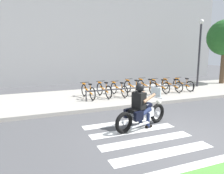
{
  "coord_description": "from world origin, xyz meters",
  "views": [
    {
      "loc": [
        -3.84,
        -4.92,
        2.5
      ],
      "look_at": [
        -0.5,
        3.35,
        0.95
      ],
      "focal_mm": 34.98,
      "sensor_mm": 36.0,
      "label": 1
    }
  ],
  "objects": [
    {
      "name": "rider",
      "position": [
        -0.49,
        0.95,
        0.84
      ],
      "size": [
        0.73,
        0.66,
        1.45
      ],
      "color": "black",
      "rests_on": "ground"
    },
    {
      "name": "bicycle_3",
      "position": [
        1.42,
        5.11,
        0.51
      ],
      "size": [
        0.48,
        1.74,
        0.8
      ],
      "color": "black",
      "rests_on": "sidewalk"
    },
    {
      "name": "ground_plane",
      "position": [
        0.0,
        0.0,
        0.0
      ],
      "size": [
        48.0,
        48.0,
        0.0
      ],
      "primitive_type": "plane",
      "color": "#4C4C4F"
    },
    {
      "name": "crosswalk_stripe_0",
      "position": [
        -0.8,
        -1.6,
        0.0
      ],
      "size": [
        2.8,
        0.4,
        0.01
      ],
      "primitive_type": "cube",
      "color": "white",
      "rests_on": "ground"
    },
    {
      "name": "sidewalk",
      "position": [
        0.0,
        5.41,
        0.07
      ],
      "size": [
        24.0,
        4.4,
        0.15
      ],
      "primitive_type": "cube",
      "color": "#A8A399",
      "rests_on": "ground"
    },
    {
      "name": "bike_rack",
      "position": [
        1.83,
        4.56,
        0.58
      ],
      "size": [
        6.31,
        0.07,
        0.49
      ],
      "color": "#333338",
      "rests_on": "sidewalk"
    },
    {
      "name": "bicycle_2",
      "position": [
        0.6,
        5.11,
        0.48
      ],
      "size": [
        0.48,
        1.65,
        0.72
      ],
      "color": "black",
      "rests_on": "sidewalk"
    },
    {
      "name": "crosswalk_stripe_2",
      "position": [
        -0.8,
        0.0,
        0.0
      ],
      "size": [
        2.8,
        0.4,
        0.01
      ],
      "primitive_type": "cube",
      "color": "white",
      "rests_on": "ground"
    },
    {
      "name": "crosswalk_stripe_4",
      "position": [
        -0.8,
        1.6,
        0.0
      ],
      "size": [
        2.8,
        0.4,
        0.01
      ],
      "primitive_type": "cube",
      "color": "white",
      "rests_on": "ground"
    },
    {
      "name": "bicycle_6",
      "position": [
        3.87,
        5.11,
        0.48
      ],
      "size": [
        0.48,
        1.67,
        0.72
      ],
      "color": "black",
      "rests_on": "sidewalk"
    },
    {
      "name": "bicycle_1",
      "position": [
        -0.22,
        5.11,
        0.5
      ],
      "size": [
        0.48,
        1.58,
        0.77
      ],
      "color": "black",
      "rests_on": "sidewalk"
    },
    {
      "name": "crosswalk_stripe_3",
      "position": [
        -0.8,
        0.8,
        0.0
      ],
      "size": [
        2.8,
        0.4,
        0.01
      ],
      "primitive_type": "cube",
      "color": "white",
      "rests_on": "ground"
    },
    {
      "name": "bicycle_4",
      "position": [
        2.23,
        5.11,
        0.52
      ],
      "size": [
        0.48,
        1.74,
        0.8
      ],
      "color": "black",
      "rests_on": "sidewalk"
    },
    {
      "name": "bicycle_5",
      "position": [
        3.05,
        5.11,
        0.49
      ],
      "size": [
        0.48,
        1.61,
        0.73
      ],
      "color": "black",
      "rests_on": "sidewalk"
    },
    {
      "name": "crosswalk_stripe_1",
      "position": [
        -0.8,
        -0.8,
        0.0
      ],
      "size": [
        2.8,
        0.4,
        0.01
      ],
      "primitive_type": "cube",
      "color": "white",
      "rests_on": "ground"
    },
    {
      "name": "bicycle_7",
      "position": [
        4.68,
        5.11,
        0.49
      ],
      "size": [
        0.48,
        1.59,
        0.73
      ],
      "color": "black",
      "rests_on": "sidewalk"
    },
    {
      "name": "motorcycle",
      "position": [
        -0.41,
        0.97,
        0.47
      ],
      "size": [
        2.16,
        0.92,
        1.26
      ],
      "color": "black",
      "rests_on": "ground"
    },
    {
      "name": "building_backdrop",
      "position": [
        0.0,
        11.11,
        3.97
      ],
      "size": [
        24.0,
        1.2,
        7.94
      ],
      "primitive_type": "cube",
      "color": "#9C9C9C",
      "rests_on": "ground"
    },
    {
      "name": "bicycle_0",
      "position": [
        -1.03,
        5.11,
        0.49
      ],
      "size": [
        0.48,
        1.64,
        0.75
      ],
      "color": "black",
      "rests_on": "sidewalk"
    },
    {
      "name": "street_lamp",
      "position": [
        6.39,
        5.81,
        2.61
      ],
      "size": [
        0.28,
        0.28,
        4.3
      ],
      "color": "#2D2D33",
      "rests_on": "ground"
    }
  ]
}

